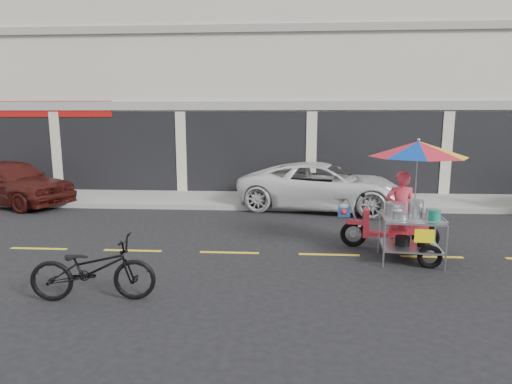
# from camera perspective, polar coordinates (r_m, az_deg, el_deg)

# --- Properties ---
(ground) EXTENTS (90.00, 90.00, 0.00)m
(ground) POSITION_cam_1_polar(r_m,az_deg,el_deg) (8.72, 9.71, -8.25)
(ground) COLOR black
(sidewalk) EXTENTS (45.00, 3.00, 0.15)m
(sidewalk) POSITION_cam_1_polar(r_m,az_deg,el_deg) (14.02, 7.47, -0.98)
(sidewalk) COLOR gray
(sidewalk) RESTS_ON ground
(shophouse_block) EXTENTS (36.00, 8.11, 10.40)m
(shophouse_block) POSITION_cam_1_polar(r_m,az_deg,el_deg) (19.26, 15.43, 14.11)
(shophouse_block) COLOR beige
(shophouse_block) RESTS_ON ground
(centerline) EXTENTS (42.00, 0.10, 0.01)m
(centerline) POSITION_cam_1_polar(r_m,az_deg,el_deg) (8.72, 9.72, -8.23)
(centerline) COLOR gold
(centerline) RESTS_ON ground
(maroon_sedan) EXTENTS (4.60, 3.05, 1.45)m
(maroon_sedan) POSITION_cam_1_polar(r_m,az_deg,el_deg) (15.36, -29.99, 1.18)
(maroon_sedan) COLOR #3E120F
(maroon_sedan) RESTS_ON ground
(white_pickup) EXTENTS (5.32, 3.24, 1.38)m
(white_pickup) POSITION_cam_1_polar(r_m,az_deg,el_deg) (12.88, 8.94, 0.79)
(white_pickup) COLOR silver
(white_pickup) RESTS_ON ground
(near_bicycle) EXTENTS (1.90, 0.84, 0.96)m
(near_bicycle) POSITION_cam_1_polar(r_m,az_deg,el_deg) (6.87, -20.91, -9.56)
(near_bicycle) COLOR black
(near_bicycle) RESTS_ON ground
(food_vendor_rig) EXTENTS (2.31, 2.03, 2.33)m
(food_vendor_rig) POSITION_cam_1_polar(r_m,az_deg,el_deg) (8.72, 19.76, 1.17)
(food_vendor_rig) COLOR black
(food_vendor_rig) RESTS_ON ground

